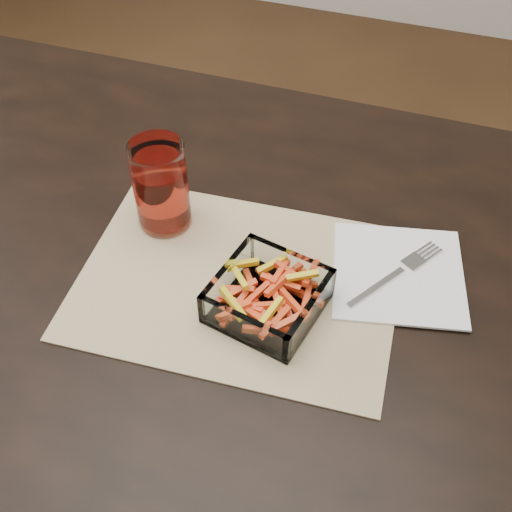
{
  "coord_description": "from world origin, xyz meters",
  "views": [
    {
      "loc": [
        0.33,
        -0.59,
        1.45
      ],
      "look_at": [
        0.13,
        -0.01,
        0.78
      ],
      "focal_mm": 45.0,
      "sensor_mm": 36.0,
      "label": 1
    }
  ],
  "objects_px": {
    "dining_table": "(181,280)",
    "fork": "(397,273)",
    "glass_bowl": "(268,298)",
    "tumbler": "(161,189)"
  },
  "relations": [
    {
      "from": "dining_table",
      "to": "glass_bowl",
      "type": "relative_size",
      "value": 9.93
    },
    {
      "from": "glass_bowl",
      "to": "fork",
      "type": "distance_m",
      "value": 0.2
    },
    {
      "from": "dining_table",
      "to": "tumbler",
      "type": "height_order",
      "value": "tumbler"
    },
    {
      "from": "dining_table",
      "to": "fork",
      "type": "bearing_deg",
      "value": 6.95
    },
    {
      "from": "tumbler",
      "to": "fork",
      "type": "xyz_separation_m",
      "value": [
        0.36,
        0.0,
        -0.06
      ]
    },
    {
      "from": "glass_bowl",
      "to": "fork",
      "type": "xyz_separation_m",
      "value": [
        0.16,
        0.12,
        -0.02
      ]
    },
    {
      "from": "glass_bowl",
      "to": "tumbler",
      "type": "height_order",
      "value": "tumbler"
    },
    {
      "from": "dining_table",
      "to": "tumbler",
      "type": "distance_m",
      "value": 0.16
    },
    {
      "from": "dining_table",
      "to": "fork",
      "type": "height_order",
      "value": "fork"
    },
    {
      "from": "glass_bowl",
      "to": "fork",
      "type": "relative_size",
      "value": 0.99
    }
  ]
}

